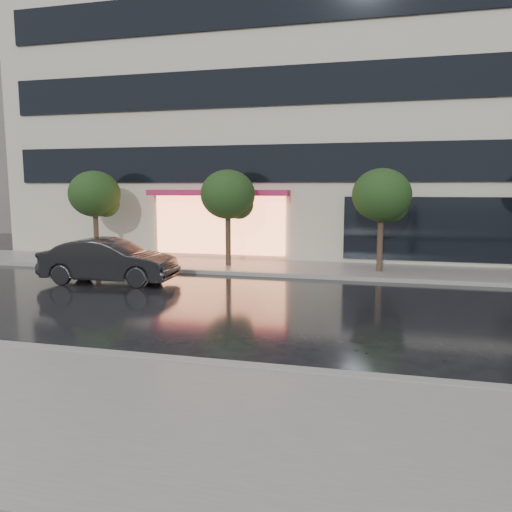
% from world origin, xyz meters
% --- Properties ---
extents(ground, '(120.00, 120.00, 0.00)m').
position_xyz_m(ground, '(0.00, 0.00, 0.00)').
color(ground, black).
rests_on(ground, ground).
extents(sidewalk_near, '(60.00, 4.50, 0.12)m').
position_xyz_m(sidewalk_near, '(0.00, -3.25, 0.06)').
color(sidewalk_near, slate).
rests_on(sidewalk_near, ground).
extents(sidewalk_far, '(60.00, 3.50, 0.12)m').
position_xyz_m(sidewalk_far, '(0.00, 10.25, 0.06)').
color(sidewalk_far, slate).
rests_on(sidewalk_far, ground).
extents(curb_near, '(60.00, 0.25, 0.14)m').
position_xyz_m(curb_near, '(0.00, -1.00, 0.07)').
color(curb_near, gray).
rests_on(curb_near, ground).
extents(curb_far, '(60.00, 0.25, 0.14)m').
position_xyz_m(curb_far, '(0.00, 8.50, 0.07)').
color(curb_far, gray).
rests_on(curb_far, ground).
extents(office_building, '(30.00, 12.76, 18.00)m').
position_xyz_m(office_building, '(-0.00, 17.97, 9.00)').
color(office_building, '#B6AE9A').
rests_on(office_building, ground).
extents(tree_far_west, '(2.20, 2.20, 3.99)m').
position_xyz_m(tree_far_west, '(-8.94, 10.03, 2.92)').
color(tree_far_west, '#33261C').
rests_on(tree_far_west, ground).
extents(tree_mid_west, '(2.20, 2.20, 3.99)m').
position_xyz_m(tree_mid_west, '(-2.94, 10.03, 2.92)').
color(tree_mid_west, '#33261C').
rests_on(tree_mid_west, ground).
extents(tree_mid_east, '(2.20, 2.20, 3.99)m').
position_xyz_m(tree_mid_east, '(3.06, 10.03, 2.92)').
color(tree_mid_east, '#33261C').
rests_on(tree_mid_east, ground).
extents(parked_car, '(4.72, 1.88, 1.53)m').
position_xyz_m(parked_car, '(-6.07, 6.00, 0.76)').
color(parked_car, black).
rests_on(parked_car, ground).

